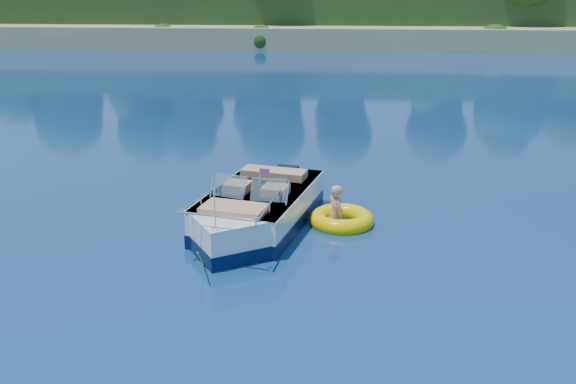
# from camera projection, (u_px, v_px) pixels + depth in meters

# --- Properties ---
(ground) EXTENTS (160.00, 160.00, 0.00)m
(ground) POSITION_uv_depth(u_px,v_px,m) (414.00, 257.00, 11.73)
(ground) COLOR #091644
(ground) RESTS_ON ground
(shoreline) EXTENTS (170.00, 59.00, 6.00)m
(shoreline) POSITION_uv_depth(u_px,v_px,m) (351.00, 13.00, 71.70)
(shoreline) COLOR #937A55
(shoreline) RESTS_ON ground
(motorboat) EXTENTS (2.54, 5.02, 1.69)m
(motorboat) POSITION_uv_depth(u_px,v_px,m) (255.00, 214.00, 12.92)
(motorboat) COLOR silver
(motorboat) RESTS_ON ground
(tow_tube) EXTENTS (1.65, 1.65, 0.35)m
(tow_tube) POSITION_uv_depth(u_px,v_px,m) (342.00, 219.00, 13.29)
(tow_tube) COLOR #FCD200
(tow_tube) RESTS_ON ground
(boy) EXTENTS (0.64, 0.79, 1.43)m
(boy) POSITION_uv_depth(u_px,v_px,m) (334.00, 223.00, 13.34)
(boy) COLOR tan
(boy) RESTS_ON ground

